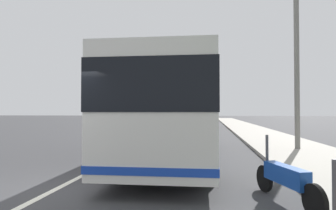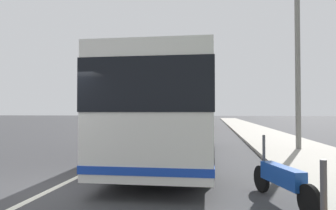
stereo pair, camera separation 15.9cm
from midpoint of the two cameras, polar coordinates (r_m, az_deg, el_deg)
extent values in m
plane|color=#38383A|center=(6.99, -22.63, -15.53)|extent=(220.00, 220.00, 0.00)
cube|color=#9E998E|center=(16.33, 21.17, -7.05)|extent=(110.00, 3.60, 0.14)
cube|color=silver|center=(16.29, -4.19, -7.38)|extent=(110.00, 0.16, 0.01)
cube|color=silver|center=(10.57, 0.91, -1.21)|extent=(10.52, 2.85, 2.79)
cube|color=black|center=(10.58, 0.90, 1.51)|extent=(10.56, 2.89, 1.06)
cube|color=#193FB2|center=(10.63, 0.91, -7.40)|extent=(10.55, 2.88, 0.16)
cylinder|color=black|center=(14.10, -2.59, -6.30)|extent=(1.01, 0.32, 1.00)
cylinder|color=black|center=(13.92, 7.27, -6.36)|extent=(1.01, 0.32, 1.00)
cylinder|color=black|center=(7.62, -10.90, -10.56)|extent=(1.01, 0.32, 1.00)
cylinder|color=black|center=(7.27, 7.78, -11.02)|extent=(1.01, 0.32, 1.00)
cylinder|color=#4C4C51|center=(3.17, 29.13, -15.72)|extent=(0.06, 0.06, 0.70)
cylinder|color=black|center=(6.69, 17.98, -13.74)|extent=(0.56, 0.25, 0.56)
cylinder|color=black|center=(5.37, 26.37, -16.80)|extent=(0.56, 0.25, 0.56)
cube|color=#1947A5|center=(5.96, 21.67, -12.81)|extent=(1.21, 0.60, 0.34)
cylinder|color=#4C4C51|center=(6.48, 18.45, -8.75)|extent=(0.06, 0.06, 0.70)
cube|color=navy|center=(33.26, -1.91, -3.36)|extent=(4.00, 1.94, 0.70)
cube|color=black|center=(33.26, -1.91, -2.37)|extent=(1.96, 1.71, 0.45)
cylinder|color=black|center=(31.88, -0.78, -3.83)|extent=(0.65, 0.25, 0.64)
cylinder|color=black|center=(32.10, -3.65, -3.81)|extent=(0.65, 0.25, 0.64)
cylinder|color=black|center=(34.46, -0.30, -3.65)|extent=(0.65, 0.25, 0.64)
cylinder|color=black|center=(34.66, -2.96, -3.63)|extent=(0.65, 0.25, 0.64)
cube|color=red|center=(30.03, 5.11, -3.50)|extent=(4.29, 2.19, 0.78)
cube|color=black|center=(29.78, 5.05, -2.22)|extent=(2.18, 1.89, 0.57)
cylinder|color=black|center=(31.52, 3.86, -3.86)|extent=(0.65, 0.27, 0.64)
cylinder|color=black|center=(31.31, 7.01, -3.87)|extent=(0.65, 0.27, 0.64)
cylinder|color=black|center=(28.81, 3.06, -4.10)|extent=(0.65, 0.27, 0.64)
cylinder|color=black|center=(28.58, 6.50, -4.12)|extent=(0.65, 0.27, 0.64)
cube|color=silver|center=(37.68, 6.02, -3.03)|extent=(3.97, 1.87, 0.82)
cube|color=black|center=(37.76, 6.02, -2.04)|extent=(2.04, 1.72, 0.48)
cylinder|color=black|center=(39.03, 4.84, -3.37)|extent=(0.64, 0.22, 0.64)
cylinder|color=black|center=(38.97, 7.35, -3.36)|extent=(0.64, 0.22, 0.64)
cylinder|color=black|center=(36.42, 4.60, -3.51)|extent=(0.64, 0.22, 0.64)
cylinder|color=black|center=(36.35, 7.29, -3.51)|extent=(0.64, 0.22, 0.64)
cube|color=red|center=(52.34, 1.43, -2.59)|extent=(4.32, 2.09, 0.74)
cube|color=black|center=(52.31, 1.43, -1.93)|extent=(2.22, 1.80, 0.49)
cylinder|color=black|center=(50.92, 2.28, -2.89)|extent=(0.65, 0.26, 0.64)
cylinder|color=black|center=(51.00, 0.42, -2.88)|extent=(0.65, 0.26, 0.64)
cylinder|color=black|center=(53.69, 2.39, -2.80)|extent=(0.65, 0.26, 0.64)
cylinder|color=black|center=(53.78, 0.62, -2.80)|extent=(0.65, 0.26, 0.64)
cylinder|color=slate|center=(13.59, 23.96, 6.40)|extent=(0.22, 0.22, 7.05)
camera|label=1|loc=(0.08, -90.39, 0.01)|focal=30.61mm
camera|label=2|loc=(0.08, 89.61, -0.01)|focal=30.61mm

